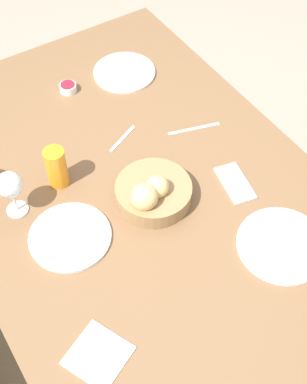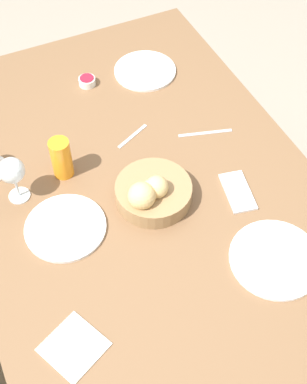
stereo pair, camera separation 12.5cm
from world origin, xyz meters
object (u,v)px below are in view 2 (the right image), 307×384
at_px(fork_silver, 205,133).
at_px(napkin, 74,347).
at_px(plate_near_left, 275,259).
at_px(jam_bowl_berry, 87,81).
at_px(bread_basket, 152,192).
at_px(juice_glass, 61,158).
at_px(spoon_coffee, 133,136).
at_px(plate_far_center, 65,227).
at_px(plate_near_right, 145,71).
at_px(wine_glass, 12,172).
at_px(cell_phone, 238,192).

xyz_separation_m(fork_silver, napkin, (-0.50, 0.64, 0.00)).
bearing_deg(napkin, plate_near_left, -89.97).
height_order(plate_near_left, jam_bowl_berry, jam_bowl_berry).
distance_m(bread_basket, juice_glass, 0.29).
bearing_deg(plate_near_left, jam_bowl_berry, 12.97).
distance_m(juice_glass, jam_bowl_berry, 0.42).
xyz_separation_m(plate_near_left, fork_silver, (0.50, -0.06, -0.00)).
height_order(bread_basket, fork_silver, bread_basket).
height_order(bread_basket, jam_bowl_berry, bread_basket).
relative_size(jam_bowl_berry, spoon_coffee, 0.47).
relative_size(plate_far_center, fork_silver, 1.34).
distance_m(plate_near_left, napkin, 0.58).
distance_m(plate_near_left, spoon_coffee, 0.61).
bearing_deg(bread_basket, plate_near_left, -146.21).
bearing_deg(bread_basket, plate_near_right, -22.47).
distance_m(jam_bowl_berry, spoon_coffee, 0.31).
bearing_deg(wine_glass, plate_near_right, -57.79).
xyz_separation_m(bread_basket, fork_silver, (0.18, -0.28, -0.04)).
xyz_separation_m(plate_near_right, napkin, (-0.87, 0.59, -0.00)).
distance_m(plate_near_left, jam_bowl_berry, 0.92).
bearing_deg(bread_basket, napkin, 131.87).
relative_size(juice_glass, wine_glass, 0.87).
relative_size(plate_far_center, napkin, 1.31).
distance_m(fork_silver, napkin, 0.81).
height_order(spoon_coffee, napkin, napkin).
height_order(napkin, cell_phone, cell_phone).
bearing_deg(napkin, bread_basket, -48.13).
bearing_deg(napkin, plate_far_center, -16.08).
height_order(plate_near_right, fork_silver, plate_near_right).
height_order(plate_far_center, jam_bowl_berry, jam_bowl_berry).
bearing_deg(spoon_coffee, plate_far_center, 128.31).
relative_size(plate_near_left, plate_near_right, 1.13).
height_order(wine_glass, spoon_coffee, wine_glass).
distance_m(plate_near_left, plate_near_right, 0.87).
relative_size(bread_basket, wine_glass, 1.45).
bearing_deg(juice_glass, plate_near_left, -142.23).
bearing_deg(plate_near_left, cell_phone, -6.35).
height_order(plate_near_right, napkin, plate_near_right).
distance_m(plate_far_center, fork_silver, 0.56).
bearing_deg(jam_bowl_berry, fork_silver, -146.06).
distance_m(wine_glass, spoon_coffee, 0.43).
height_order(plate_near_left, spoon_coffee, plate_near_left).
relative_size(bread_basket, spoon_coffee, 1.79).
height_order(jam_bowl_berry, napkin, jam_bowl_berry).
bearing_deg(plate_near_left, napkin, 90.03).
distance_m(plate_near_right, napkin, 1.05).
bearing_deg(cell_phone, spoon_coffee, 28.90).
xyz_separation_m(bread_basket, spoon_coffee, (0.27, -0.05, -0.04)).
xyz_separation_m(juice_glass, wine_glass, (-0.03, 0.15, 0.04)).
xyz_separation_m(wine_glass, fork_silver, (-0.00, -0.63, -0.11)).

